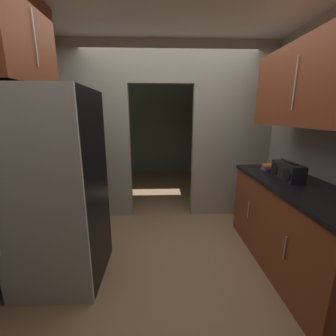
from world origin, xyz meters
name	(u,v)px	position (x,y,z in m)	size (l,w,h in m)	color
ground	(174,259)	(0.00, 0.00, 0.00)	(20.00, 20.00, 0.00)	#93704C
kitchen_overhead_slab	(174,8)	(0.00, 0.36, 2.66)	(3.52, 6.42, 0.06)	silver
kitchen_partition	(172,128)	(0.04, 1.21, 1.41)	(3.12, 0.12, 2.63)	#9E998C
adjoining_room_shell	(166,127)	(0.00, 3.10, 1.32)	(3.12, 2.84, 2.63)	slate
refrigerator	(57,190)	(-1.12, -0.19, 0.91)	(0.76, 0.80, 1.83)	black
lower_cabinet_run	(294,227)	(1.23, -0.17, 0.47)	(0.66, 1.80, 0.93)	brown
upper_cabinet_counterside	(315,84)	(1.23, -0.17, 1.87)	(0.36, 1.62, 0.76)	brown
upper_cabinet_fridgeside	(13,38)	(-1.38, -0.09, 2.23)	(0.36, 0.83, 0.75)	brown
boombox	(288,171)	(1.20, 0.01, 1.02)	(0.17, 0.41, 0.20)	black
book_stack	(269,167)	(1.19, 0.40, 0.97)	(0.15, 0.17, 0.07)	#8C3893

